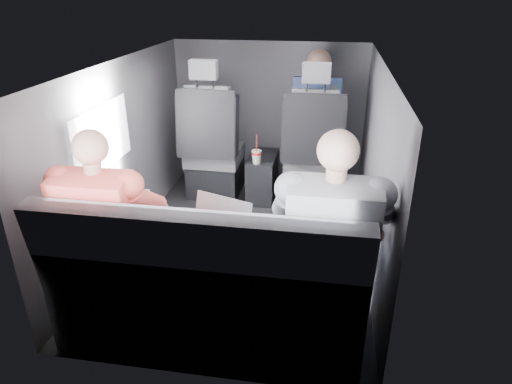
% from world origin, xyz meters
% --- Properties ---
extents(floor, '(2.60, 2.60, 0.00)m').
position_xyz_m(floor, '(0.00, 0.00, 0.00)').
color(floor, black).
rests_on(floor, ground).
extents(ceiling, '(2.60, 2.60, 0.00)m').
position_xyz_m(ceiling, '(0.00, 0.00, 1.35)').
color(ceiling, '#B2B2AD').
rests_on(ceiling, panel_back).
extents(panel_left, '(0.02, 2.60, 1.35)m').
position_xyz_m(panel_left, '(-0.90, 0.00, 0.68)').
color(panel_left, '#56565B').
rests_on(panel_left, floor).
extents(panel_right, '(0.02, 2.60, 1.35)m').
position_xyz_m(panel_right, '(0.90, 0.00, 0.68)').
color(panel_right, '#56565B').
rests_on(panel_right, floor).
extents(panel_front, '(1.80, 0.02, 1.35)m').
position_xyz_m(panel_front, '(0.00, 1.30, 0.68)').
color(panel_front, '#56565B').
rests_on(panel_front, floor).
extents(panel_back, '(1.80, 0.02, 1.35)m').
position_xyz_m(panel_back, '(0.00, -1.30, 0.68)').
color(panel_back, '#56565B').
rests_on(panel_back, floor).
extents(side_window, '(0.02, 0.75, 0.42)m').
position_xyz_m(side_window, '(-0.88, -0.30, 0.90)').
color(side_window, white).
rests_on(side_window, panel_left).
extents(seatbelt, '(0.35, 0.11, 0.59)m').
position_xyz_m(seatbelt, '(0.45, 0.67, 0.80)').
color(seatbelt, black).
rests_on(seatbelt, front_seat_right).
extents(front_seat_left, '(0.52, 0.58, 1.26)m').
position_xyz_m(front_seat_left, '(-0.45, 0.84, 0.40)').
color(front_seat_left, black).
rests_on(front_seat_left, floor).
extents(front_seat_right, '(0.52, 0.58, 1.26)m').
position_xyz_m(front_seat_right, '(0.45, 0.84, 0.40)').
color(front_seat_right, black).
rests_on(front_seat_right, floor).
extents(center_console, '(0.24, 0.48, 0.41)m').
position_xyz_m(center_console, '(0.00, 0.88, 0.20)').
color(center_console, black).
rests_on(center_console, floor).
extents(rear_bench, '(1.60, 0.57, 0.92)m').
position_xyz_m(rear_bench, '(0.00, -1.06, 0.31)').
color(rear_bench, '#5B5C60').
rests_on(rear_bench, floor).
extents(soda_cup, '(0.09, 0.09, 0.26)m').
position_xyz_m(soda_cup, '(-0.02, 0.69, 0.47)').
color(soda_cup, white).
rests_on(soda_cup, center_console).
extents(laptop_white, '(0.36, 0.37, 0.23)m').
position_xyz_m(laptop_white, '(-0.50, -0.82, 0.63)').
color(laptop_white, white).
rests_on(laptop_white, passenger_rear_left).
extents(laptop_silver, '(0.39, 0.40, 0.24)m').
position_xyz_m(laptop_silver, '(0.05, -0.81, 0.63)').
color(laptop_silver, '#AEAEB3').
rests_on(laptop_silver, rear_bench).
extents(laptop_black, '(0.41, 0.44, 0.24)m').
position_xyz_m(laptop_black, '(0.60, -0.78, 0.63)').
color(laptop_black, black).
rests_on(laptop_black, passenger_rear_right).
extents(passenger_rear_left, '(0.49, 0.61, 1.20)m').
position_xyz_m(passenger_rear_left, '(-0.53, -0.97, 0.62)').
color(passenger_rear_left, '#313035').
rests_on(passenger_rear_left, rear_bench).
extents(passenger_rear_right, '(0.52, 0.64, 1.26)m').
position_xyz_m(passenger_rear_right, '(0.61, -0.97, 0.64)').
color(passenger_rear_right, navy).
rests_on(passenger_rear_right, rear_bench).
extents(passenger_front_right, '(0.42, 0.42, 0.89)m').
position_xyz_m(passenger_front_right, '(0.45, 1.10, 0.76)').
color(passenger_front_right, navy).
rests_on(passenger_front_right, front_seat_right).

